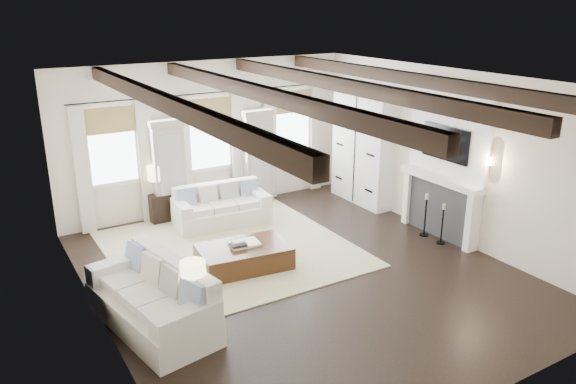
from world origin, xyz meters
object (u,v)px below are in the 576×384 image
sofa_left (155,301)px  ottoman (244,257)px  sofa_back (221,209)px  side_table_back (159,207)px  side_table_front (196,319)px

sofa_left → ottoman: size_ratio=1.54×
sofa_back → side_table_back: size_ratio=3.24×
sofa_left → side_table_back: 4.03m
ottoman → side_table_front: 2.13m
ottoman → side_table_back: size_ratio=2.51×
ottoman → side_table_front: side_table_front is taller
ottoman → side_table_back: (-0.53, 2.83, 0.10)m
sofa_back → side_table_front: size_ratio=3.76×
side_table_front → side_table_back: 4.46m
ottoman → side_table_front: (-1.49, -1.52, 0.06)m
sofa_back → side_table_front: bearing=-119.3°
sofa_left → side_table_front: (0.37, -0.55, -0.11)m
sofa_left → side_table_back: bearing=70.7°
sofa_left → side_table_front: bearing=-56.0°
sofa_left → sofa_back: bearing=51.9°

